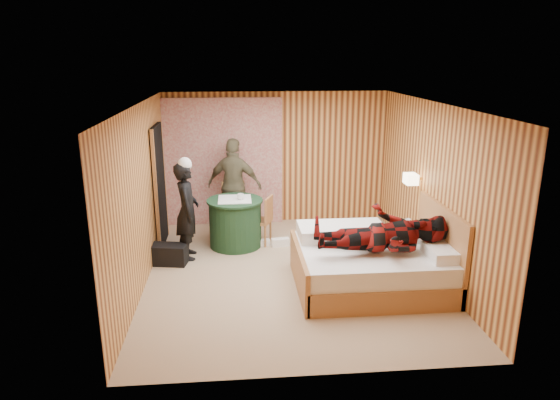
{
  "coord_description": "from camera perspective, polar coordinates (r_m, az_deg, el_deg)",
  "views": [
    {
      "loc": [
        -0.78,
        -6.84,
        3.15
      ],
      "look_at": [
        -0.13,
        0.32,
        1.05
      ],
      "focal_mm": 32.0,
      "sensor_mm": 36.0,
      "label": 1
    }
  ],
  "objects": [
    {
      "name": "wall_back",
      "position": [
        9.56,
        -0.42,
        4.81
      ],
      "size": [
        4.2,
        0.02,
        2.5
      ],
      "primitive_type": "cube",
      "color": "#F4B55D",
      "rests_on": "floor"
    },
    {
      "name": "wall_lamp",
      "position": [
        7.99,
        14.75,
        2.35
      ],
      "size": [
        0.26,
        0.24,
        0.16
      ],
      "color": "gold",
      "rests_on": "wall_right"
    },
    {
      "name": "woman_standing",
      "position": [
        8.0,
        -10.56,
        -1.22
      ],
      "size": [
        0.41,
        0.59,
        1.56
      ],
      "primitive_type": "imported",
      "rotation": [
        0.0,
        0.0,
        1.63
      ],
      "color": "black",
      "rests_on": "floor"
    },
    {
      "name": "chair_near",
      "position": [
        8.52,
        -1.92,
        -1.92
      ],
      "size": [
        0.49,
        0.49,
        0.84
      ],
      "rotation": [
        0.0,
        0.0,
        -1.94
      ],
      "color": "#BC804D",
      "rests_on": "floor"
    },
    {
      "name": "man_on_bed",
      "position": [
        6.74,
        11.73,
        -2.63
      ],
      "size": [
        0.86,
        0.67,
        1.77
      ],
      "primitive_type": "imported",
      "rotation": [
        0.0,
        1.57,
        0.0
      ],
      "color": "#6B0C0A",
      "rests_on": "bed"
    },
    {
      "name": "round_table",
      "position": [
        8.48,
        -5.13,
        -2.56
      ],
      "size": [
        0.94,
        0.94,
        0.83
      ],
      "color": "#1E4126",
      "rests_on": "floor"
    },
    {
      "name": "cup_table",
      "position": [
        8.3,
        -4.52,
        0.37
      ],
      "size": [
        0.16,
        0.16,
        0.1
      ],
      "primitive_type": "imported",
      "rotation": [
        0.0,
        0.0,
        0.39
      ],
      "color": "white",
      "rests_on": "round_table"
    },
    {
      "name": "curtain",
      "position": [
        9.47,
        -6.44,
        4.3
      ],
      "size": [
        2.2,
        0.08,
        2.4
      ],
      "primitive_type": "cube",
      "color": "beige",
      "rests_on": "floor"
    },
    {
      "name": "bed",
      "position": [
        7.18,
        10.67,
        -7.13
      ],
      "size": [
        2.11,
        1.66,
        1.14
      ],
      "color": "#BC804D",
      "rests_on": "floor"
    },
    {
      "name": "wall_right",
      "position": [
        7.65,
        17.08,
        1.19
      ],
      "size": [
        0.02,
        5.0,
        2.5
      ],
      "primitive_type": "cube",
      "color": "#F4B55D",
      "rests_on": "floor"
    },
    {
      "name": "duffel_bag",
      "position": [
        8.0,
        -12.57,
        -6.08
      ],
      "size": [
        0.6,
        0.39,
        0.31
      ],
      "primitive_type": "cube",
      "rotation": [
        0.0,
        0.0,
        -0.18
      ],
      "color": "black",
      "rests_on": "floor"
    },
    {
      "name": "chair_far",
      "position": [
        9.15,
        -5.25,
        -0.37
      ],
      "size": [
        0.48,
        0.48,
        0.93
      ],
      "rotation": [
        0.0,
        0.0,
        0.16
      ],
      "color": "#BC804D",
      "rests_on": "floor"
    },
    {
      "name": "wall_left",
      "position": [
        7.22,
        -15.56,
        0.41
      ],
      "size": [
        0.02,
        5.0,
        2.5
      ],
      "primitive_type": "cube",
      "color": "#F4B55D",
      "rests_on": "floor"
    },
    {
      "name": "book_lower",
      "position": [
        7.9,
        14.79,
        -3.08
      ],
      "size": [
        0.21,
        0.25,
        0.02
      ],
      "primitive_type": "imported",
      "rotation": [
        0.0,
        0.0,
        -0.2
      ],
      "color": "white",
      "rests_on": "nightstand"
    },
    {
      "name": "nightstand",
      "position": [
        8.05,
        14.52,
        -4.95
      ],
      "size": [
        0.45,
        0.61,
        0.59
      ],
      "color": "#BC804D",
      "rests_on": "floor"
    },
    {
      "name": "sneaker_right",
      "position": [
        8.55,
        0.03,
        -4.85
      ],
      "size": [
        0.31,
        0.16,
        0.13
      ],
      "primitive_type": "cube",
      "rotation": [
        0.0,
        0.0,
        0.12
      ],
      "color": "white",
      "rests_on": "floor"
    },
    {
      "name": "ceiling",
      "position": [
        6.91,
        1.32,
        10.89
      ],
      "size": [
        4.2,
        5.0,
        0.01
      ],
      "primitive_type": "cube",
      "color": "white",
      "rests_on": "wall_back"
    },
    {
      "name": "book_upper",
      "position": [
        7.9,
        14.8,
        -2.95
      ],
      "size": [
        0.27,
        0.28,
        0.02
      ],
      "primitive_type": "imported",
      "rotation": [
        0.0,
        0.0,
        -0.64
      ],
      "color": "white",
      "rests_on": "nightstand"
    },
    {
      "name": "man_at_table",
      "position": [
        9.11,
        -5.22,
        1.67
      ],
      "size": [
        1.09,
        0.72,
        1.72
      ],
      "primitive_type": "imported",
      "rotation": [
        0.0,
        0.0,
        2.82
      ],
      "color": "#686245",
      "rests_on": "floor"
    },
    {
      "name": "doorway",
      "position": [
        8.6,
        -13.6,
        1.52
      ],
      "size": [
        0.06,
        0.9,
        2.05
      ],
      "primitive_type": "cube",
      "color": "black",
      "rests_on": "floor"
    },
    {
      "name": "cup_nightstand",
      "position": [
        8.05,
        14.38,
        -2.42
      ],
      "size": [
        0.1,
        0.1,
        0.09
      ],
      "primitive_type": "imported",
      "rotation": [
        0.0,
        0.0,
        0.03
      ],
      "color": "white",
      "rests_on": "nightstand"
    },
    {
      "name": "floor",
      "position": [
        7.56,
        1.2,
        -8.32
      ],
      "size": [
        4.2,
        5.0,
        0.01
      ],
      "primitive_type": "cube",
      "color": "tan",
      "rests_on": "ground"
    },
    {
      "name": "sneaker_left",
      "position": [
        8.57,
        -2.01,
        -4.89
      ],
      "size": [
        0.26,
        0.16,
        0.11
      ],
      "primitive_type": "cube",
      "rotation": [
        0.0,
        0.0,
        0.26
      ],
      "color": "white",
      "rests_on": "floor"
    }
  ]
}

